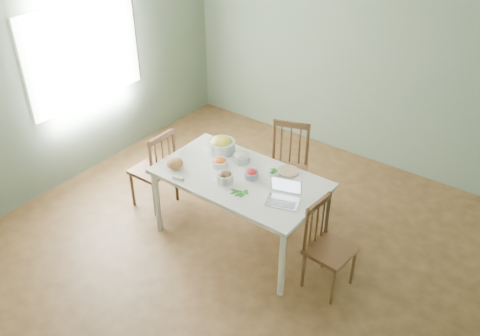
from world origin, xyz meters
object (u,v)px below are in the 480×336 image
Objects in this scene: chair_far at (286,170)px; laptop at (283,194)px; dining_table at (240,208)px; chair_right at (331,249)px; bread_boule at (175,163)px; chair_left at (152,168)px; bowl_squash at (222,145)px.

chair_far reaches higher than laptop.
chair_far is (0.07, 0.75, 0.11)m from dining_table.
chair_far is 1.29m from chair_right.
bread_boule is (-1.70, -0.22, 0.39)m from chair_right.
chair_left is (-1.25, -0.84, -0.02)m from chair_far.
dining_table is 1.18m from chair_left.
chair_far is 0.80m from bowl_squash.
laptop reaches higher than dining_table.
dining_table is at bearing 149.91° from laptop.
bread_boule is (-0.70, -1.02, 0.34)m from chair_far.
chair_far is at bearing 84.38° from dining_table.
laptop is (-0.50, -0.06, 0.44)m from chair_right.
laptop is at bearing -20.39° from bowl_squash.
laptop is at bearing 101.79° from chair_right.
chair_left is 3.27× the size of laptop.
chair_far is at bearing 100.84° from laptop.
dining_table is 5.80× the size of bowl_squash.
dining_table is at bearing -115.16° from chair_far.
dining_table is at bearing 92.29° from chair_right.
bread_boule is at bearing -143.74° from chair_far.
bowl_squash is at bearing 149.05° from dining_table.
laptop reaches higher than chair_right.
dining_table is at bearing 23.48° from bread_boule.
dining_table is 1.85× the size of chair_right.
chair_far is 1.50m from chair_left.
bread_boule is 0.57m from bowl_squash.
chair_far reaches higher than bowl_squash.
chair_far is 3.39× the size of laptop.
chair_left is at bearing -165.60° from chair_far.
laptop is (0.57, -0.11, 0.50)m from dining_table.
chair_left is 1.79m from laptop.
chair_right is 5.46× the size of bread_boule.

